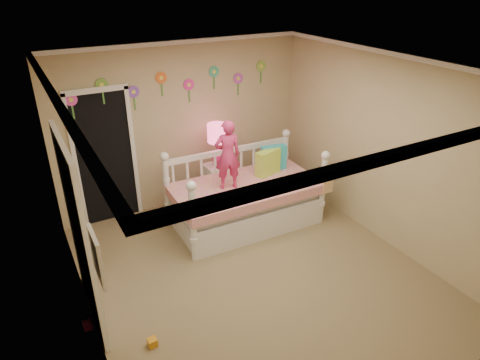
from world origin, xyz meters
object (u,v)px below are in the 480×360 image
daybed (245,188)px  child (228,155)px  nightstand (218,184)px  table_lamp (217,138)px

daybed → child: 0.64m
nightstand → child: bearing=-108.0°
daybed → table_lamp: size_ratio=3.24×
child → nightstand: child is taller
child → table_lamp: 0.72m
daybed → child: child is taller
nightstand → table_lamp: size_ratio=1.05×
child → table_lamp: (0.18, 0.69, -0.01)m
nightstand → table_lamp: table_lamp is taller
child → nightstand: bearing=-91.3°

